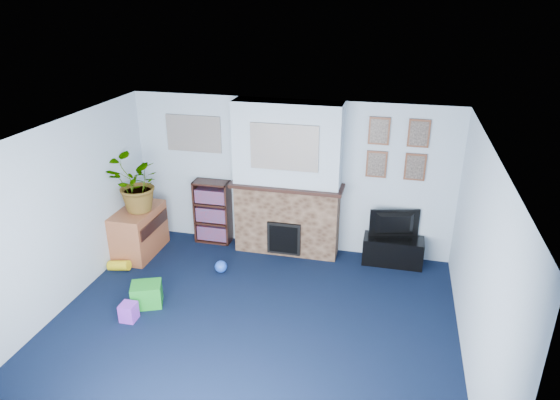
% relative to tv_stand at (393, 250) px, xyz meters
% --- Properties ---
extents(floor, '(5.00, 4.50, 0.01)m').
position_rel_tv_stand_xyz_m(floor, '(-1.65, -2.03, -0.23)').
color(floor, black).
rests_on(floor, ground).
extents(ceiling, '(5.00, 4.50, 0.01)m').
position_rel_tv_stand_xyz_m(ceiling, '(-1.65, -2.03, 2.17)').
color(ceiling, white).
rests_on(ceiling, wall_back).
extents(wall_back, '(5.00, 0.04, 2.40)m').
position_rel_tv_stand_xyz_m(wall_back, '(-1.65, 0.22, 0.97)').
color(wall_back, '#AFC2D4').
rests_on(wall_back, ground).
extents(wall_front, '(5.00, 0.04, 2.40)m').
position_rel_tv_stand_xyz_m(wall_front, '(-1.65, -4.28, 0.97)').
color(wall_front, '#AFC2D4').
rests_on(wall_front, ground).
extents(wall_left, '(0.04, 4.50, 2.40)m').
position_rel_tv_stand_xyz_m(wall_left, '(-4.15, -2.03, 0.97)').
color(wall_left, '#AFC2D4').
rests_on(wall_left, ground).
extents(wall_right, '(0.04, 4.50, 2.40)m').
position_rel_tv_stand_xyz_m(wall_right, '(0.85, -2.03, 0.97)').
color(wall_right, '#AFC2D4').
rests_on(wall_right, ground).
extents(chimney_breast, '(1.72, 0.50, 2.40)m').
position_rel_tv_stand_xyz_m(chimney_breast, '(-1.65, 0.02, 0.96)').
color(chimney_breast, brown).
rests_on(chimney_breast, ground).
extents(collage_main, '(1.00, 0.03, 0.68)m').
position_rel_tv_stand_xyz_m(collage_main, '(-1.65, -0.19, 1.55)').
color(collage_main, gray).
rests_on(collage_main, chimney_breast).
extents(collage_left, '(0.90, 0.03, 0.58)m').
position_rel_tv_stand_xyz_m(collage_left, '(-3.20, 0.21, 1.55)').
color(collage_left, gray).
rests_on(collage_left, wall_back).
extents(portrait_tl, '(0.30, 0.03, 0.40)m').
position_rel_tv_stand_xyz_m(portrait_tl, '(-0.35, 0.20, 1.77)').
color(portrait_tl, brown).
rests_on(portrait_tl, wall_back).
extents(portrait_tr, '(0.30, 0.03, 0.40)m').
position_rel_tv_stand_xyz_m(portrait_tr, '(0.20, 0.20, 1.77)').
color(portrait_tr, brown).
rests_on(portrait_tr, wall_back).
extents(portrait_bl, '(0.30, 0.03, 0.40)m').
position_rel_tv_stand_xyz_m(portrait_bl, '(-0.35, 0.20, 1.27)').
color(portrait_bl, brown).
rests_on(portrait_bl, wall_back).
extents(portrait_br, '(0.30, 0.03, 0.40)m').
position_rel_tv_stand_xyz_m(portrait_br, '(0.20, 0.20, 1.27)').
color(portrait_br, brown).
rests_on(portrait_br, wall_back).
extents(tv_stand, '(0.89, 0.38, 0.42)m').
position_rel_tv_stand_xyz_m(tv_stand, '(0.00, 0.00, 0.00)').
color(tv_stand, black).
rests_on(tv_stand, ground).
extents(television, '(0.75, 0.28, 0.43)m').
position_rel_tv_stand_xyz_m(television, '(0.00, 0.02, 0.41)').
color(television, black).
rests_on(television, tv_stand).
extents(bookshelf, '(0.58, 0.28, 1.05)m').
position_rel_tv_stand_xyz_m(bookshelf, '(-2.90, 0.08, 0.28)').
color(bookshelf, black).
rests_on(bookshelf, ground).
extents(sideboard, '(0.53, 0.95, 0.74)m').
position_rel_tv_stand_xyz_m(sideboard, '(-3.89, -0.58, 0.12)').
color(sideboard, '#9B5331').
rests_on(sideboard, ground).
extents(potted_plant, '(1.02, 1.04, 0.87)m').
position_rel_tv_stand_xyz_m(potted_plant, '(-3.84, -0.63, 0.95)').
color(potted_plant, '#26661E').
rests_on(potted_plant, sideboard).
extents(mantel_clock, '(0.10, 0.06, 0.13)m').
position_rel_tv_stand_xyz_m(mantel_clock, '(-1.65, -0.03, 1.00)').
color(mantel_clock, gold).
rests_on(mantel_clock, chimney_breast).
extents(mantel_candle, '(0.05, 0.05, 0.17)m').
position_rel_tv_stand_xyz_m(mantel_candle, '(-1.42, -0.03, 1.01)').
color(mantel_candle, '#B2BFC6').
rests_on(mantel_candle, chimney_breast).
extents(mantel_teddy, '(0.12, 0.12, 0.12)m').
position_rel_tv_stand_xyz_m(mantel_teddy, '(-2.25, -0.03, 0.99)').
color(mantel_teddy, slate).
rests_on(mantel_teddy, chimney_breast).
extents(mantel_can, '(0.05, 0.05, 0.11)m').
position_rel_tv_stand_xyz_m(mantel_can, '(-0.89, -0.03, 0.99)').
color(mantel_can, purple).
rests_on(mantel_can, chimney_breast).
extents(green_crate, '(0.47, 0.43, 0.31)m').
position_rel_tv_stand_xyz_m(green_crate, '(-3.12, -1.87, -0.08)').
color(green_crate, '#198C26').
rests_on(green_crate, ground).
extents(toy_ball, '(0.18, 0.18, 0.18)m').
position_rel_tv_stand_xyz_m(toy_ball, '(-2.45, -0.86, -0.14)').
color(toy_ball, blue).
rests_on(toy_ball, ground).
extents(toy_block, '(0.19, 0.19, 0.23)m').
position_rel_tv_stand_xyz_m(toy_block, '(-3.19, -2.23, -0.12)').
color(toy_block, purple).
rests_on(toy_block, ground).
extents(toy_tube, '(0.35, 0.15, 0.20)m').
position_rel_tv_stand_xyz_m(toy_tube, '(-3.95, -1.15, -0.15)').
color(toy_tube, yellow).
rests_on(toy_tube, ground).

